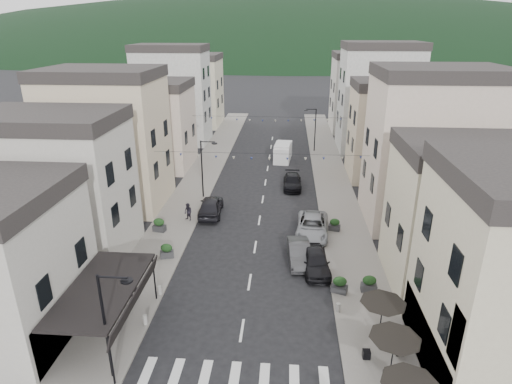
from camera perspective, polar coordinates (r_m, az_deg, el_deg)
sidewalk_left at (r=49.87m, az=-7.32°, el=1.96°), size 4.00×76.00×0.12m
sidewalk_right at (r=49.17m, az=10.09°, el=1.51°), size 4.00×76.00×0.12m
hill_backdrop at (r=314.47m, az=4.08°, el=18.38°), size 640.00×360.00×70.00m
boutique_awning at (r=25.18m, az=-19.25°, el=-12.16°), size 3.77×7.50×3.28m
buildings_row_left at (r=55.43m, az=-13.66°, el=10.01°), size 10.20×54.16×14.00m
buildings_row_right at (r=53.06m, az=17.72°, el=9.33°), size 10.20×54.16×14.50m
cafe_terrace at (r=22.66m, az=17.96°, el=-18.58°), size 2.50×8.10×2.53m
streetlamp_left_near at (r=22.10m, az=-18.96°, el=-15.47°), size 1.70×0.56×6.00m
streetlamp_left_far at (r=42.82m, az=-6.89°, el=3.83°), size 1.70×0.56×6.00m
streetlamp_right_far at (r=59.54m, az=7.65°, el=8.79°), size 1.70×0.56×6.00m
bollards at (r=25.43m, az=-2.02°, el=-17.93°), size 11.66×10.26×0.60m
bunting_near at (r=37.71m, az=0.58°, el=4.65°), size 19.00×0.28×0.62m
bunting_far at (r=53.21m, az=1.73°, el=9.62°), size 19.00×0.28×0.62m
parked_car_a at (r=31.25m, az=7.98°, el=-9.12°), size 2.17×4.64×1.53m
parked_car_b at (r=32.22m, az=5.78°, el=-8.07°), size 1.90×4.54×1.46m
parked_car_c at (r=36.21m, az=7.49°, el=-4.56°), size 3.00×5.82×1.57m
parked_car_d at (r=46.39m, az=4.87°, el=1.37°), size 1.95×4.72×1.37m
parked_car_e at (r=39.84m, az=-6.06°, el=-1.87°), size 2.27×5.14×1.72m
delivery_van at (r=55.83m, az=3.60°, el=5.40°), size 2.38×5.07×2.35m
pedestrian_a at (r=29.21m, az=-16.04°, el=-11.91°), size 0.62×0.46×1.55m
pedestrian_b at (r=38.69m, az=-9.03°, el=-2.65°), size 0.99×0.94×1.61m
planter_la at (r=33.14m, az=-11.82°, el=-7.69°), size 1.12×0.81×1.13m
planter_lb at (r=37.28m, az=-12.79°, el=-4.30°), size 1.15×0.80×1.18m
planter_ra at (r=29.65m, az=14.85°, el=-11.73°), size 1.05×0.62×1.14m
planter_rb at (r=29.12m, az=11.08°, el=-12.04°), size 1.15×0.88×1.15m
planter_rc at (r=37.13m, az=10.43°, el=-4.31°), size 1.06×0.76×1.08m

